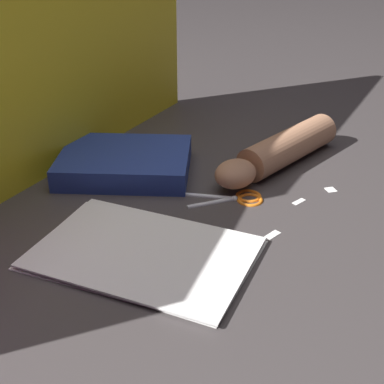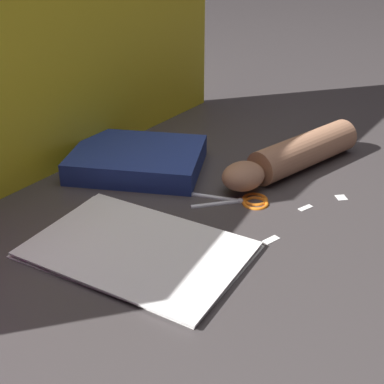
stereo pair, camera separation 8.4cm
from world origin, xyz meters
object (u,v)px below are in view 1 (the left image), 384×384
object	(u,v)px
scissors	(237,197)
hand_forearm	(279,151)
paper_stack	(143,252)
book_closed	(125,162)

from	to	relation	value
scissors	hand_forearm	bearing A→B (deg)	-7.18
paper_stack	book_closed	size ratio (longest dim) A/B	1.12
scissors	hand_forearm	size ratio (longest dim) A/B	0.41
paper_stack	hand_forearm	size ratio (longest dim) A/B	0.98
book_closed	scissors	bearing A→B (deg)	-90.23
paper_stack	hand_forearm	xyz separation A→B (m)	(0.38, -0.08, 0.03)
paper_stack	scissors	bearing A→B (deg)	-14.57
hand_forearm	scissors	bearing A→B (deg)	172.82
scissors	hand_forearm	world-z (taller)	hand_forearm
book_closed	hand_forearm	bearing A→B (deg)	-57.85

